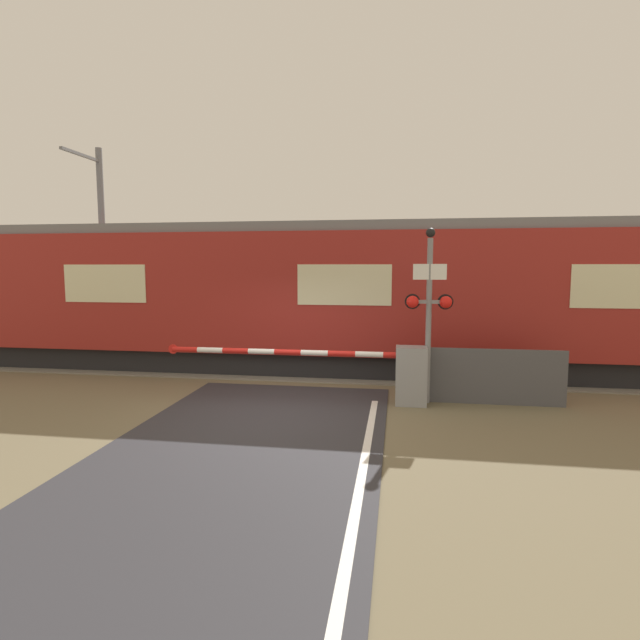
{
  "coord_description": "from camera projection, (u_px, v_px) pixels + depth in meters",
  "views": [
    {
      "loc": [
        2.25,
        -8.78,
        2.7
      ],
      "look_at": [
        0.62,
        1.54,
        1.57
      ],
      "focal_mm": 28.0,
      "sensor_mm": 36.0,
      "label": 1
    }
  ],
  "objects": [
    {
      "name": "catenary_pole",
      "position": [
        102.0,
        246.0,
        15.8
      ],
      "size": [
        0.2,
        1.9,
        6.37
      ],
      "color": "slate",
      "rests_on": "ground_plane"
    },
    {
      "name": "train",
      "position": [
        350.0,
        297.0,
        12.86
      ],
      "size": [
        21.69,
        2.84,
        3.76
      ],
      "color": "black",
      "rests_on": "ground_plane"
    },
    {
      "name": "signal_post",
      "position": [
        429.0,
        305.0,
        9.72
      ],
      "size": [
        0.93,
        0.26,
        3.43
      ],
      "color": "gray",
      "rests_on": "ground_plane"
    },
    {
      "name": "ground_plane",
      "position": [
        274.0,
        412.0,
        9.26
      ],
      "size": [
        80.0,
        80.0,
        0.0
      ],
      "primitive_type": "plane",
      "color": "#6B6047"
    },
    {
      "name": "crossing_barrier",
      "position": [
        390.0,
        372.0,
        9.79
      ],
      "size": [
        5.33,
        0.44,
        1.15
      ],
      "color": "gray",
      "rests_on": "ground_plane"
    },
    {
      "name": "track_bed",
      "position": [
        311.0,
        368.0,
        13.22
      ],
      "size": [
        36.0,
        3.2,
        0.13
      ],
      "color": "slate",
      "rests_on": "ground_plane"
    },
    {
      "name": "roadside_fence",
      "position": [
        494.0,
        377.0,
        9.75
      ],
      "size": [
        2.71,
        0.06,
        1.1
      ],
      "color": "#4C4C51",
      "rests_on": "ground_plane"
    }
  ]
}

